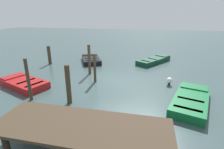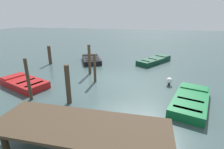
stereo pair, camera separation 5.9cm
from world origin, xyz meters
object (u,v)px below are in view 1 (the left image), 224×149
(rowboat_red, at_px, (24,83))
(rowboat_dark_green, at_px, (154,60))
(mooring_piling_near_left, at_px, (95,68))
(dock_segment, at_px, (81,128))
(mooring_piling_far_left, at_px, (89,60))
(marker_buoy, at_px, (169,81))
(mooring_piling_center, at_px, (28,80))
(rowboat_green, at_px, (191,100))
(mooring_piling_mid_right, at_px, (49,55))
(mooring_piling_mid_left, at_px, (68,85))
(rowboat_black, at_px, (91,60))

(rowboat_red, height_order, rowboat_dark_green, same)
(mooring_piling_near_left, bearing_deg, rowboat_dark_green, -123.03)
(dock_segment, xyz_separation_m, rowboat_dark_green, (-2.19, -11.43, -0.63))
(mooring_piling_far_left, height_order, marker_buoy, mooring_piling_far_left)
(dock_segment, xyz_separation_m, mooring_piling_near_left, (1.47, -5.80, 0.07))
(mooring_piling_near_left, distance_m, mooring_piling_center, 3.92)
(dock_segment, bearing_deg, rowboat_green, -135.02)
(rowboat_green, bearing_deg, dock_segment, 152.24)
(dock_segment, xyz_separation_m, mooring_piling_center, (3.85, -2.70, 0.23))
(mooring_piling_mid_right, bearing_deg, rowboat_dark_green, -164.33)
(mooring_piling_far_left, bearing_deg, marker_buoy, 169.96)
(mooring_piling_mid_right, xyz_separation_m, mooring_piling_center, (-2.75, 6.27, 0.30))
(marker_buoy, bearing_deg, mooring_piling_mid_left, 35.08)
(rowboat_green, height_order, rowboat_red, same)
(dock_segment, distance_m, mooring_piling_center, 4.71)
(rowboat_black, height_order, rowboat_dark_green, same)
(mooring_piling_mid_right, height_order, marker_buoy, mooring_piling_mid_right)
(rowboat_green, relative_size, rowboat_dark_green, 1.00)
(rowboat_green, bearing_deg, mooring_piling_far_left, 79.26)
(rowboat_black, xyz_separation_m, mooring_piling_mid_right, (3.24, 1.46, 0.57))
(mooring_piling_mid_right, bearing_deg, mooring_piling_far_left, 158.20)
(rowboat_black, relative_size, mooring_piling_mid_left, 1.66)
(rowboat_black, relative_size, mooring_piling_center, 1.48)
(rowboat_black, relative_size, mooring_piling_far_left, 1.51)
(mooring_piling_near_left, xyz_separation_m, mooring_piling_mid_left, (0.35, 2.96, 0.05))
(rowboat_dark_green, relative_size, marker_buoy, 7.73)
(rowboat_green, distance_m, rowboat_black, 9.73)
(mooring_piling_center, bearing_deg, rowboat_red, -43.07)
(rowboat_red, distance_m, mooring_piling_far_left, 4.44)
(rowboat_red, xyz_separation_m, mooring_piling_far_left, (-3.03, -3.14, 0.84))
(marker_buoy, bearing_deg, mooring_piling_far_left, -10.04)
(dock_segment, height_order, rowboat_red, dock_segment)
(dock_segment, height_order, mooring_piling_mid_left, mooring_piling_mid_left)
(dock_segment, relative_size, mooring_piling_far_left, 2.59)
(rowboat_green, height_order, mooring_piling_far_left, mooring_piling_far_left)
(rowboat_dark_green, bearing_deg, rowboat_red, 167.67)
(rowboat_green, xyz_separation_m, mooring_piling_near_left, (5.40, -1.82, 0.70))
(rowboat_dark_green, bearing_deg, dock_segment, -157.17)
(dock_segment, relative_size, rowboat_dark_green, 1.48)
(rowboat_dark_green, bearing_deg, marker_buoy, -136.14)
(mooring_piling_near_left, distance_m, mooring_piling_mid_left, 2.98)
(rowboat_dark_green, height_order, mooring_piling_far_left, mooring_piling_far_left)
(rowboat_green, bearing_deg, mooring_piling_near_left, 88.23)
(rowboat_black, bearing_deg, marker_buoy, -148.32)
(mooring_piling_far_left, xyz_separation_m, mooring_piling_mid_right, (4.25, -1.70, -0.28))
(mooring_piling_center, bearing_deg, rowboat_black, -93.67)
(rowboat_dark_green, relative_size, mooring_piling_far_left, 1.75)
(mooring_piling_far_left, relative_size, mooring_piling_mid_left, 1.10)
(rowboat_dark_green, xyz_separation_m, mooring_piling_center, (6.05, 8.73, 0.86))
(mooring_piling_near_left, bearing_deg, mooring_piling_far_left, -59.01)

